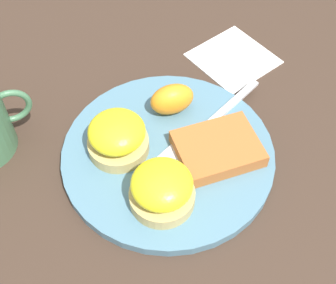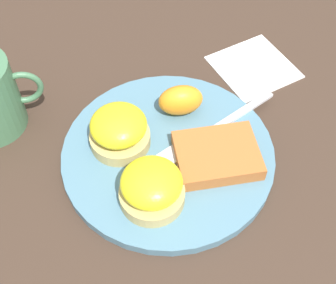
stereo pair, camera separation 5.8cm
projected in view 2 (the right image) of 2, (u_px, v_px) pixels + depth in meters
name	position (u px, v px, depth m)	size (l,w,h in m)	color
ground_plane	(168.00, 158.00, 0.61)	(1.10, 1.10, 0.00)	#38281E
plate	(168.00, 155.00, 0.61)	(0.27, 0.27, 0.01)	slate
sandwich_benedict_left	(119.00, 130.00, 0.59)	(0.08, 0.08, 0.05)	tan
sandwich_benedict_right	(152.00, 187.00, 0.54)	(0.08, 0.08, 0.05)	tan
hashbrown_patty	(217.00, 155.00, 0.58)	(0.10, 0.08, 0.02)	#AA5D2A
orange_wedge	(181.00, 100.00, 0.62)	(0.06, 0.04, 0.04)	orange
fork	(211.00, 132.00, 0.62)	(0.18, 0.10, 0.00)	silver
napkin	(254.00, 67.00, 0.71)	(0.11, 0.11, 0.00)	white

